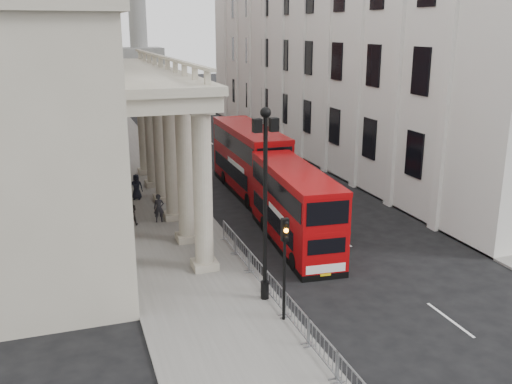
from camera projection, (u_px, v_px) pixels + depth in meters
ground at (315, 345)px, 21.39m from camera, size 260.00×260.00×0.00m
sidewalk_west at (134, 169)px, 47.76m from camera, size 6.00×140.00×0.12m
sidewalk_east at (314, 156)px, 52.83m from camera, size 3.00×140.00×0.12m
kerb at (169, 166)px, 48.66m from camera, size 0.20×140.00×0.14m
portico_building at (23, 126)px, 32.88m from camera, size 9.00×28.00×12.00m
brick_building at (33, 32)px, 58.81m from camera, size 9.00×32.00×22.00m
west_building_far at (41, 38)px, 88.22m from camera, size 9.00×30.00×20.00m
east_building at (334, 16)px, 51.97m from camera, size 8.00×55.00×25.00m
monument_column at (137, 2)px, 102.56m from camera, size 8.00×8.00×54.20m
lamp_post_south at (265, 193)px, 23.48m from camera, size 1.05×0.44×8.32m
lamp_post_mid at (185, 130)px, 38.05m from camera, size 1.05×0.44×8.32m
lamp_post_north at (149, 101)px, 52.61m from camera, size 1.05×0.44×8.32m
traffic_light at (285, 251)px, 22.18m from camera, size 0.28×0.33×4.30m
crowd_barriers at (285, 304)px, 23.12m from camera, size 0.50×18.75×1.10m
bus_near at (295, 205)px, 30.78m from camera, size 3.16×9.99×4.24m
bus_far at (249, 158)px, 40.68m from camera, size 2.91×11.05×4.75m
pedestrian_a at (159, 208)px, 34.37m from camera, size 0.69×0.51×1.73m
pedestrian_b at (131, 212)px, 33.81m from camera, size 0.80×0.63×1.64m
pedestrian_c at (136, 187)px, 38.95m from camera, size 0.97×0.76×1.75m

